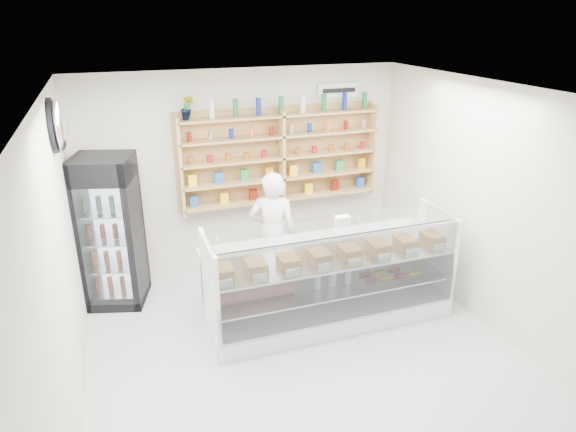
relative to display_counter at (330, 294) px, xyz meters
name	(u,v)px	position (x,y,z in m)	size (l,w,h in m)	color
room	(310,241)	(-0.53, -0.64, 1.05)	(5.00, 5.00, 5.00)	silver
display_counter	(330,294)	(0.00, 0.00, 0.00)	(2.90, 0.86, 1.26)	white
shop_worker	(273,234)	(-0.43, 0.86, 0.48)	(0.61, 0.40, 1.66)	white
drinks_cooler	(111,232)	(-2.38, 1.32, 0.61)	(0.85, 0.83, 1.91)	black
wall_shelving	(281,157)	(-0.03, 1.70, 1.24)	(2.84, 0.28, 1.33)	tan
potted_plant	(187,108)	(-1.28, 1.70, 2.00)	(0.17, 0.14, 0.31)	#1E6626
security_mirror	(59,125)	(-2.70, 0.56, 2.10)	(0.15, 0.50, 0.50)	silver
wall_sign	(339,90)	(0.87, 1.83, 2.10)	(0.62, 0.03, 0.20)	white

